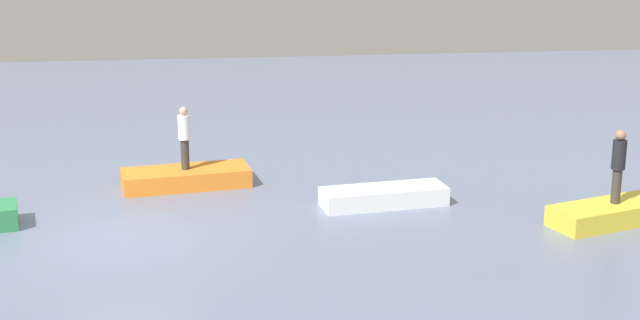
{
  "coord_description": "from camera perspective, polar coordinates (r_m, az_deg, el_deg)",
  "views": [
    {
      "loc": [
        1.83,
        -20.51,
        7.33
      ],
      "look_at": [
        4.88,
        3.28,
        0.74
      ],
      "focal_mm": 53.08,
      "sensor_mm": 36.0,
      "label": 1
    }
  ],
  "objects": [
    {
      "name": "ground_plane",
      "position": [
        21.85,
        -11.71,
        -4.57
      ],
      "size": [
        120.0,
        120.0,
        0.0
      ],
      "primitive_type": "plane",
      "color": "slate"
    },
    {
      "name": "embankment_wall",
      "position": [
        46.54,
        -9.62,
        8.52
      ],
      "size": [
        80.0,
        1.2,
        3.92
      ],
      "primitive_type": "cube",
      "color": "gray",
      "rests_on": "ground_plane"
    },
    {
      "name": "rowboat_orange",
      "position": [
        25.32,
        -8.08,
        -1.06
      ],
      "size": [
        3.49,
        1.77,
        0.48
      ],
      "primitive_type": "cube",
      "rotation": [
        0.0,
        0.0,
        0.15
      ],
      "color": "orange",
      "rests_on": "ground_plane"
    },
    {
      "name": "rowboat_white",
      "position": [
        23.58,
        3.86,
        -2.2
      ],
      "size": [
        3.23,
        1.41,
        0.46
      ],
      "primitive_type": "cube",
      "rotation": [
        0.0,
        0.0,
        0.13
      ],
      "color": "white",
      "rests_on": "ground_plane"
    },
    {
      "name": "rowboat_yellow",
      "position": [
        23.32,
        17.31,
        -3.05
      ],
      "size": [
        3.4,
        2.05,
        0.48
      ],
      "primitive_type": "cube",
      "rotation": [
        0.0,
        0.0,
        0.31
      ],
      "color": "gold",
      "rests_on": "ground_plane"
    },
    {
      "name": "person_white_shirt",
      "position": [
        25.01,
        -8.18,
        1.51
      ],
      "size": [
        0.32,
        0.32,
        1.68
      ],
      "color": "#38332D",
      "rests_on": "rowboat_orange"
    },
    {
      "name": "person_dark_shirt",
      "position": [
        22.97,
        17.55,
        -0.15
      ],
      "size": [
        0.32,
        0.32,
        1.76
      ],
      "color": "#38332D",
      "rests_on": "rowboat_yellow"
    }
  ]
}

